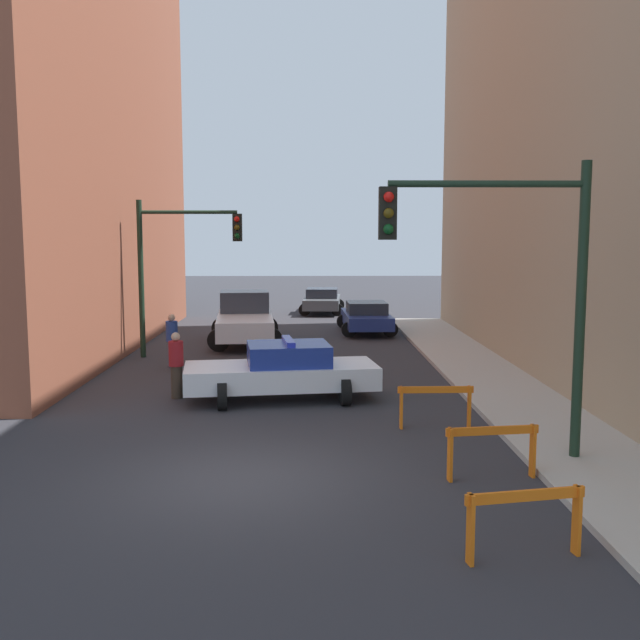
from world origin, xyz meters
The scene contains 13 objects.
ground_plane centered at (0.00, 0.00, 0.00)m, with size 120.00×120.00×0.00m, color #2D2D33.
sidewalk_right centered at (6.20, 0.00, 0.06)m, with size 2.40×44.00×0.12m.
traffic_light_near centered at (4.73, 0.80, 3.53)m, with size 3.64×0.35×5.20m.
traffic_light_far centered at (-3.30, 12.07, 3.40)m, with size 3.44×0.35×5.20m.
police_car centered at (0.50, 5.81, 0.72)m, with size 4.90×2.75×1.52m.
white_truck centered at (-1.28, 15.25, 0.91)m, with size 2.95×5.56×1.90m.
parked_car_near centered at (3.53, 17.96, 0.67)m, with size 2.36×4.35×1.31m.
parked_car_mid centered at (1.84, 25.58, 0.67)m, with size 2.46×4.41×1.31m.
pedestrian_crossing centered at (-2.16, 6.00, 0.86)m, with size 0.47×0.47×1.66m.
pedestrian_corner centered at (-3.06, 10.15, 0.86)m, with size 0.49×0.49×1.66m.
barrier_front centered at (3.84, -3.02, 0.62)m, with size 1.58×0.43×0.90m.
barrier_mid centered at (4.19, -0.05, 0.62)m, with size 1.59×0.35×0.90m.
barrier_back centered at (3.80, 3.11, 0.62)m, with size 1.60×0.19×0.90m.
Camera 1 is at (1.15, -11.50, 4.05)m, focal length 40.00 mm.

